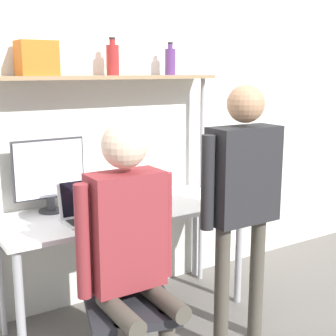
{
  "coord_description": "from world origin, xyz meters",
  "views": [
    {
      "loc": [
        -1.36,
        -2.36,
        1.69
      ],
      "look_at": [
        0.07,
        -0.09,
        1.13
      ],
      "focal_mm": 50.0,
      "sensor_mm": 36.0,
      "label": 1
    }
  ],
  "objects_px": {
    "laptop": "(85,208)",
    "bottle_purple": "(170,61)",
    "person_seated": "(129,235)",
    "person_standing": "(243,185)",
    "monitor": "(49,172)",
    "bottle_red": "(113,59)",
    "cell_phone": "(127,215)",
    "office_chair": "(129,330)",
    "storage_box": "(37,58)"
  },
  "relations": [
    {
      "from": "laptop",
      "to": "bottle_purple",
      "type": "bearing_deg",
      "value": 17.94
    },
    {
      "from": "person_seated",
      "to": "person_standing",
      "type": "relative_size",
      "value": 0.89
    },
    {
      "from": "monitor",
      "to": "bottle_red",
      "type": "bearing_deg",
      "value": -0.74
    },
    {
      "from": "person_standing",
      "to": "bottle_red",
      "type": "distance_m",
      "value": 1.22
    },
    {
      "from": "laptop",
      "to": "bottle_purple",
      "type": "xyz_separation_m",
      "value": [
        0.8,
        0.26,
        0.91
      ]
    },
    {
      "from": "person_seated",
      "to": "bottle_red",
      "type": "relative_size",
      "value": 5.8
    },
    {
      "from": "cell_phone",
      "to": "bottle_red",
      "type": "bearing_deg",
      "value": 75.22
    },
    {
      "from": "office_chair",
      "to": "bottle_purple",
      "type": "relative_size",
      "value": 3.95
    },
    {
      "from": "office_chair",
      "to": "person_seated",
      "type": "bearing_deg",
      "value": -105.36
    },
    {
      "from": "office_chair",
      "to": "bottle_red",
      "type": "bearing_deg",
      "value": 68.06
    },
    {
      "from": "office_chair",
      "to": "bottle_red",
      "type": "xyz_separation_m",
      "value": [
        0.32,
        0.8,
        1.49
      ]
    },
    {
      "from": "person_seated",
      "to": "bottle_purple",
      "type": "relative_size",
      "value": 6.24
    },
    {
      "from": "person_seated",
      "to": "bottle_purple",
      "type": "bearing_deg",
      "value": 46.73
    },
    {
      "from": "bottle_purple",
      "to": "monitor",
      "type": "bearing_deg",
      "value": 179.62
    },
    {
      "from": "office_chair",
      "to": "person_standing",
      "type": "bearing_deg",
      "value": -6.55
    },
    {
      "from": "laptop",
      "to": "storage_box",
      "type": "xyz_separation_m",
      "value": [
        -0.17,
        0.26,
        0.92
      ]
    },
    {
      "from": "office_chair",
      "to": "person_standing",
      "type": "height_order",
      "value": "person_standing"
    },
    {
      "from": "office_chair",
      "to": "person_standing",
      "type": "xyz_separation_m",
      "value": [
        0.73,
        -0.08,
        0.75
      ]
    },
    {
      "from": "office_chair",
      "to": "bottle_purple",
      "type": "xyz_separation_m",
      "value": [
        0.78,
        0.8,
        1.48
      ]
    },
    {
      "from": "person_standing",
      "to": "bottle_red",
      "type": "xyz_separation_m",
      "value": [
        -0.41,
        0.88,
        0.73
      ]
    },
    {
      "from": "cell_phone",
      "to": "office_chair",
      "type": "relative_size",
      "value": 0.17
    },
    {
      "from": "bottle_red",
      "to": "monitor",
      "type": "bearing_deg",
      "value": 179.26
    },
    {
      "from": "laptop",
      "to": "office_chair",
      "type": "bearing_deg",
      "value": -87.93
    },
    {
      "from": "cell_phone",
      "to": "storage_box",
      "type": "bearing_deg",
      "value": 141.0
    },
    {
      "from": "storage_box",
      "to": "person_standing",
      "type": "bearing_deg",
      "value": -43.78
    },
    {
      "from": "bottle_purple",
      "to": "office_chair",
      "type": "bearing_deg",
      "value": -134.31
    },
    {
      "from": "office_chair",
      "to": "bottle_red",
      "type": "relative_size",
      "value": 3.67
    },
    {
      "from": "cell_phone",
      "to": "office_chair",
      "type": "bearing_deg",
      "value": -116.9
    },
    {
      "from": "bottle_red",
      "to": "office_chair",
      "type": "bearing_deg",
      "value": -111.94
    },
    {
      "from": "bottle_red",
      "to": "bottle_purple",
      "type": "bearing_deg",
      "value": 0.0
    },
    {
      "from": "person_standing",
      "to": "person_seated",
      "type": "bearing_deg",
      "value": 176.76
    },
    {
      "from": "office_chair",
      "to": "storage_box",
      "type": "relative_size",
      "value": 3.95
    },
    {
      "from": "person_standing",
      "to": "bottle_purple",
      "type": "bearing_deg",
      "value": 86.71
    },
    {
      "from": "monitor",
      "to": "person_seated",
      "type": "bearing_deg",
      "value": -80.73
    },
    {
      "from": "laptop",
      "to": "person_seated",
      "type": "bearing_deg",
      "value": -89.2
    },
    {
      "from": "cell_phone",
      "to": "bottle_purple",
      "type": "distance_m",
      "value": 1.17
    },
    {
      "from": "storage_box",
      "to": "cell_phone",
      "type": "bearing_deg",
      "value": -39.0
    },
    {
      "from": "bottle_purple",
      "to": "laptop",
      "type": "bearing_deg",
      "value": -162.06
    },
    {
      "from": "bottle_purple",
      "to": "storage_box",
      "type": "height_order",
      "value": "bottle_purple"
    },
    {
      "from": "monitor",
      "to": "cell_phone",
      "type": "bearing_deg",
      "value": -42.49
    },
    {
      "from": "bottle_red",
      "to": "storage_box",
      "type": "bearing_deg",
      "value": 180.0
    },
    {
      "from": "cell_phone",
      "to": "bottle_red",
      "type": "height_order",
      "value": "bottle_red"
    },
    {
      "from": "monitor",
      "to": "person_seated",
      "type": "xyz_separation_m",
      "value": [
        0.14,
        -0.84,
        -0.19
      ]
    },
    {
      "from": "person_seated",
      "to": "cell_phone",
      "type": "bearing_deg",
      "value": 64.0
    },
    {
      "from": "cell_phone",
      "to": "storage_box",
      "type": "height_order",
      "value": "storage_box"
    },
    {
      "from": "laptop",
      "to": "bottle_red",
      "type": "xyz_separation_m",
      "value": [
        0.34,
        0.26,
        0.92
      ]
    },
    {
      "from": "bottle_purple",
      "to": "cell_phone",
      "type": "bearing_deg",
      "value": -147.99
    },
    {
      "from": "office_chair",
      "to": "monitor",
      "type": "bearing_deg",
      "value": 100.53
    },
    {
      "from": "bottle_red",
      "to": "laptop",
      "type": "bearing_deg",
      "value": -142.83
    },
    {
      "from": "bottle_red",
      "to": "bottle_purple",
      "type": "xyz_separation_m",
      "value": [
        0.46,
        0.0,
        -0.01
      ]
    }
  ]
}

